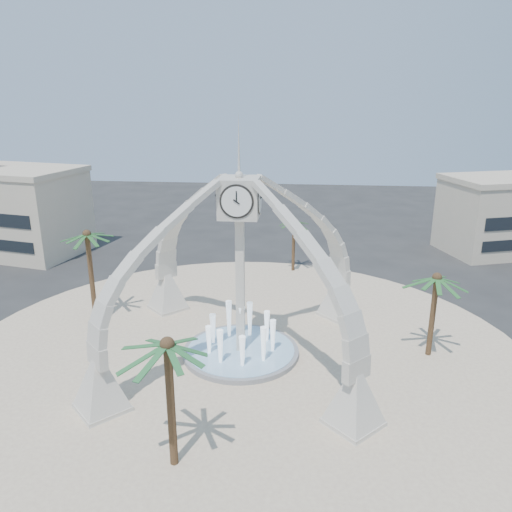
# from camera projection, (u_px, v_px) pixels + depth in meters

# --- Properties ---
(ground) EXTENTS (140.00, 140.00, 0.00)m
(ground) POSITION_uv_depth(u_px,v_px,m) (241.00, 355.00, 34.58)
(ground) COLOR #282828
(ground) RESTS_ON ground
(plaza) EXTENTS (40.00, 40.00, 0.06)m
(plaza) POSITION_uv_depth(u_px,v_px,m) (241.00, 354.00, 34.58)
(plaza) COLOR beige
(plaza) RESTS_ON ground
(clock_tower) EXTENTS (17.94, 17.94, 16.30)m
(clock_tower) POSITION_uv_depth(u_px,v_px,m) (240.00, 266.00, 32.59)
(clock_tower) COLOR beige
(clock_tower) RESTS_ON ground
(fountain) EXTENTS (8.00, 8.00, 3.62)m
(fountain) POSITION_uv_depth(u_px,v_px,m) (241.00, 351.00, 34.50)
(fountain) COLOR gray
(fountain) RESTS_ON ground
(palm_east) EXTENTS (5.13, 5.13, 6.49)m
(palm_east) POSITION_uv_depth(u_px,v_px,m) (437.00, 279.00, 32.79)
(palm_east) COLOR brown
(palm_east) RESTS_ON ground
(palm_west) EXTENTS (4.63, 4.63, 7.93)m
(palm_west) POSITION_uv_depth(u_px,v_px,m) (87.00, 236.00, 37.65)
(palm_west) COLOR brown
(palm_west) RESTS_ON ground
(palm_north) EXTENTS (4.24, 4.24, 5.88)m
(palm_north) POSITION_uv_depth(u_px,v_px,m) (294.00, 222.00, 49.49)
(palm_north) COLOR brown
(palm_north) RESTS_ON ground
(palm_south) EXTENTS (5.64, 5.64, 7.33)m
(palm_south) POSITION_uv_depth(u_px,v_px,m) (167.00, 346.00, 22.37)
(palm_south) COLOR brown
(palm_south) RESTS_ON ground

